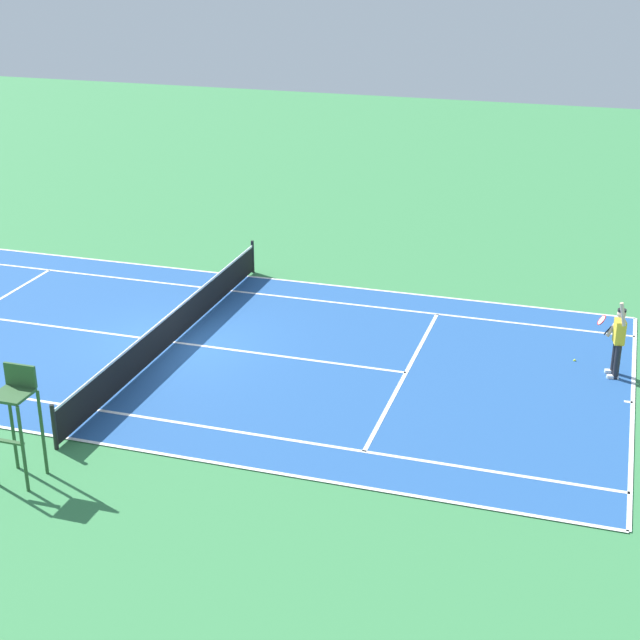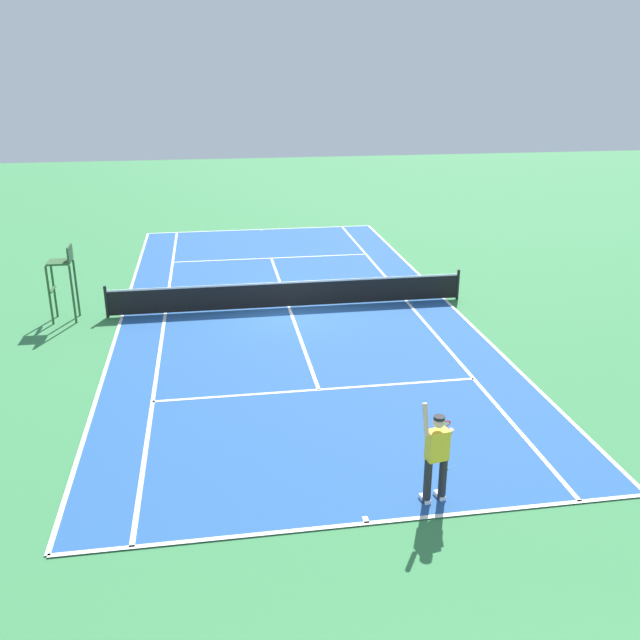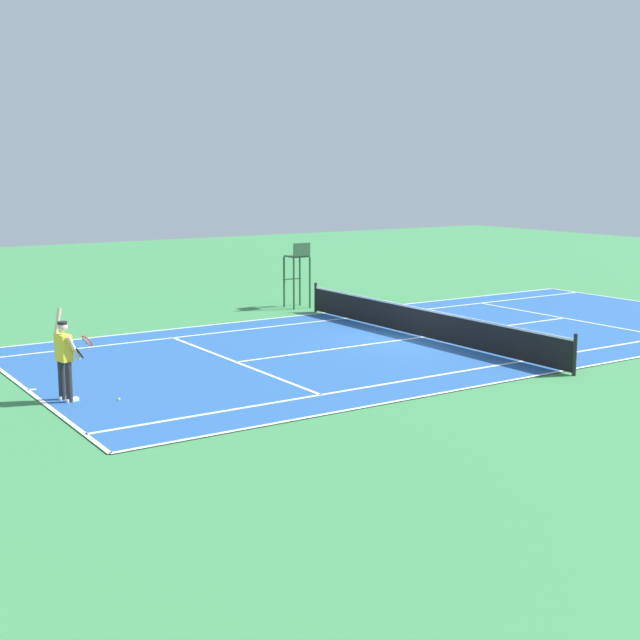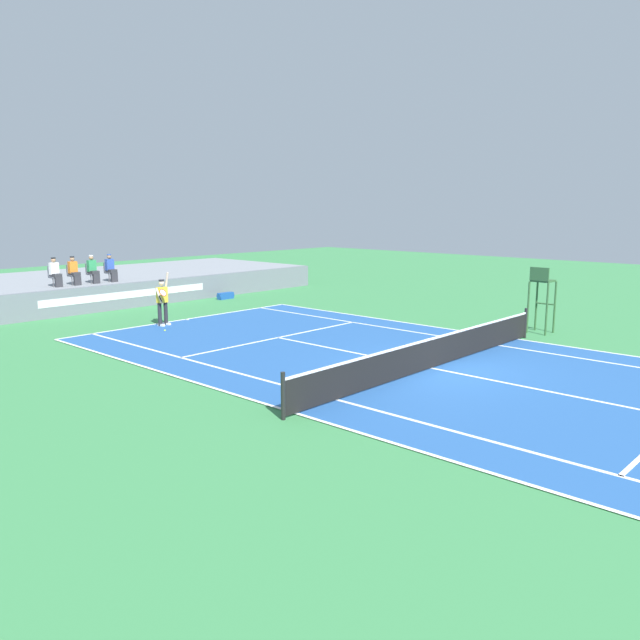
% 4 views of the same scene
% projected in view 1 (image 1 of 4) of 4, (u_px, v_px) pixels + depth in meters
% --- Properties ---
extents(ground_plane, '(80.00, 80.00, 0.00)m').
position_uv_depth(ground_plane, '(174.00, 343.00, 26.31)').
color(ground_plane, '#387F47').
extents(court, '(11.08, 23.88, 0.03)m').
position_uv_depth(court, '(174.00, 343.00, 26.30)').
color(court, '#235193').
rests_on(court, ground).
extents(net, '(11.98, 0.10, 1.07)m').
position_uv_depth(net, '(173.00, 325.00, 26.11)').
color(net, black).
rests_on(net, ground).
extents(tennis_player, '(0.74, 0.73, 2.08)m').
position_uv_depth(tennis_player, '(618.00, 340.00, 24.03)').
color(tennis_player, '#232328').
rests_on(tennis_player, ground).
extents(tennis_ball, '(0.07, 0.07, 0.07)m').
position_uv_depth(tennis_ball, '(575.00, 360.00, 25.19)').
color(tennis_ball, '#D1E533').
rests_on(tennis_ball, ground).
extents(umpire_chair, '(0.77, 0.77, 2.44)m').
position_uv_depth(umpire_chair, '(16.00, 410.00, 19.40)').
color(umpire_chair, '#2D562D').
rests_on(umpire_chair, ground).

